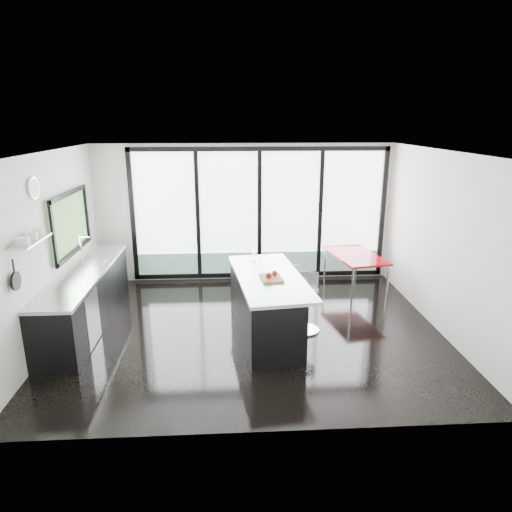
{
  "coord_description": "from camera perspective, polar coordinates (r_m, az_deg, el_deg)",
  "views": [
    {
      "loc": [
        -0.32,
        -6.67,
        3.25
      ],
      "look_at": [
        0.1,
        0.3,
        1.15
      ],
      "focal_mm": 32.0,
      "sensor_mm": 36.0,
      "label": 1
    }
  ],
  "objects": [
    {
      "name": "floor",
      "position": [
        7.42,
        -0.64,
        -9.22
      ],
      "size": [
        6.0,
        5.0,
        0.0
      ],
      "primitive_type": "cube",
      "color": "black",
      "rests_on": "ground"
    },
    {
      "name": "ceiling",
      "position": [
        6.69,
        -0.72,
        12.89
      ],
      "size": [
        6.0,
        5.0,
        0.0
      ],
      "primitive_type": "cube",
      "color": "white",
      "rests_on": "wall_back"
    },
    {
      "name": "wall_back",
      "position": [
        9.36,
        0.25,
        4.54
      ],
      "size": [
        6.0,
        0.09,
        2.8
      ],
      "color": "silver",
      "rests_on": "ground"
    },
    {
      "name": "wall_front",
      "position": [
        4.57,
        0.87,
        -7.12
      ],
      "size": [
        6.0,
        0.0,
        2.8
      ],
      "primitive_type": "cube",
      "color": "silver",
      "rests_on": "ground"
    },
    {
      "name": "wall_left",
      "position": [
        7.62,
        -23.76,
        2.51
      ],
      "size": [
        0.26,
        5.0,
        2.8
      ],
      "color": "silver",
      "rests_on": "ground"
    },
    {
      "name": "wall_right",
      "position": [
        7.67,
        22.31,
        1.52
      ],
      "size": [
        0.0,
        5.0,
        2.8
      ],
      "primitive_type": "cube",
      "color": "silver",
      "rests_on": "ground"
    },
    {
      "name": "counter_cabinets",
      "position": [
        7.95,
        -20.5,
        -4.88
      ],
      "size": [
        0.69,
        3.24,
        1.36
      ],
      "color": "black",
      "rests_on": "floor"
    },
    {
      "name": "island",
      "position": [
        7.16,
        1.03,
        -6.03
      ],
      "size": [
        1.23,
        2.41,
        1.23
      ],
      "color": "black",
      "rests_on": "floor"
    },
    {
      "name": "bar_stool_near",
      "position": [
        7.29,
        6.19,
        -6.69
      ],
      "size": [
        0.56,
        0.56,
        0.73
      ],
      "primitive_type": "cylinder",
      "rotation": [
        0.0,
        0.0,
        -0.26
      ],
      "color": "silver",
      "rests_on": "floor"
    },
    {
      "name": "bar_stool_far",
      "position": [
        7.79,
        5.01,
        -5.26
      ],
      "size": [
        0.56,
        0.56,
        0.68
      ],
      "primitive_type": "cylinder",
      "rotation": [
        0.0,
        0.0,
        0.4
      ],
      "color": "silver",
      "rests_on": "floor"
    },
    {
      "name": "red_table",
      "position": [
        9.08,
        12.2,
        -2.11
      ],
      "size": [
        1.04,
        1.52,
        0.75
      ],
      "primitive_type": "cube",
      "rotation": [
        0.0,
        0.0,
        0.18
      ],
      "color": "#9A070F",
      "rests_on": "floor"
    }
  ]
}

